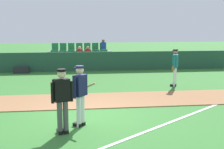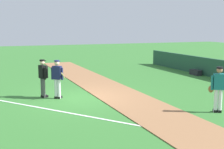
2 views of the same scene
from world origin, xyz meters
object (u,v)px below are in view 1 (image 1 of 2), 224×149
(batter_navy_jersey, at_px, (80,93))
(umpire_home_plate, at_px, (62,97))
(runner_teal_jersey, at_px, (175,66))
(equipment_bag, at_px, (21,70))

(batter_navy_jersey, distance_m, umpire_home_plate, 0.74)
(batter_navy_jersey, height_order, runner_teal_jersey, same)
(runner_teal_jersey, distance_m, equipment_bag, 9.33)
(umpire_home_plate, distance_m, runner_teal_jersey, 7.62)
(batter_navy_jersey, distance_m, equipment_bag, 10.64)
(batter_navy_jersey, bearing_deg, equipment_bag, 108.39)
(runner_teal_jersey, bearing_deg, equipment_bag, 148.11)
(umpire_home_plate, bearing_deg, equipment_bag, 105.06)
(umpire_home_plate, relative_size, runner_teal_jersey, 1.00)
(batter_navy_jersey, bearing_deg, runner_teal_jersey, 48.63)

